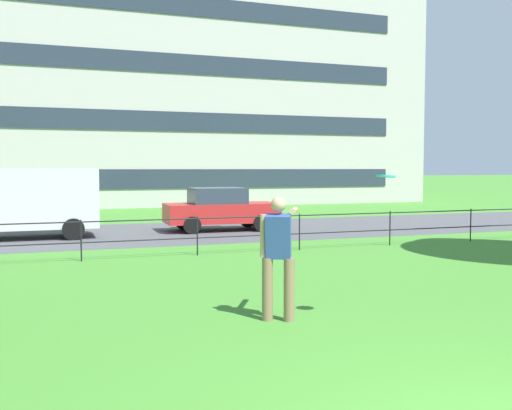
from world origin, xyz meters
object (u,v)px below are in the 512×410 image
Objects in this scene: person_thrower at (278,254)px; frisbee at (386,176)px; panel_van_right at (16,199)px; car_red_far_right at (220,209)px; apartment_building_background at (127,78)px.

frisbee reaches higher than person_thrower.
panel_van_right reaches higher than frisbee.
car_red_far_right is 21.93m from apartment_building_background.
apartment_building_background is at bearing 91.60° from car_red_far_right.
frisbee is at bearing -91.36° from apartment_building_background.
panel_van_right is at bearing -178.36° from car_red_far_right.
person_thrower is at bearing -102.38° from car_red_far_right.
panel_van_right is at bearing 108.80° from person_thrower.
panel_van_right is at bearing -106.63° from apartment_building_background.
frisbee is 0.08× the size of car_red_far_right.
frisbee is (1.31, -0.77, 1.14)m from person_thrower.
person_thrower reaches higher than car_red_far_right.
apartment_building_background reaches higher than car_red_far_right.
panel_van_right is 22.80m from apartment_building_background.
panel_van_right is at bearing 112.88° from frisbee.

